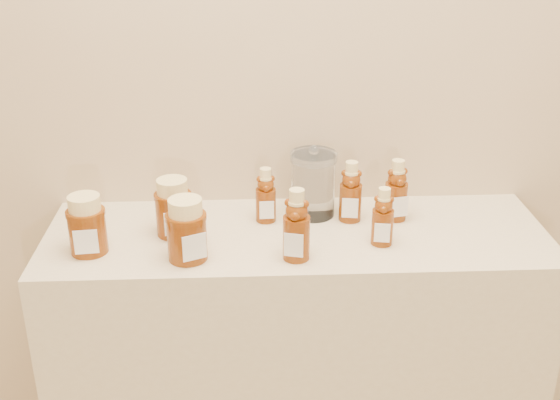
{
  "coord_description": "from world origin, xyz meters",
  "views": [
    {
      "loc": [
        -0.11,
        0.06,
        1.66
      ],
      "look_at": [
        -0.04,
        1.52,
        1.0
      ],
      "focal_mm": 45.0,
      "sensor_mm": 36.0,
      "label": 1
    }
  ],
  "objects_px": {
    "bear_bottle_front_left": "(297,220)",
    "glass_canister": "(313,181)",
    "bear_bottle_back_left": "(266,191)",
    "honey_jar_left": "(87,224)",
    "display_table": "(295,384)"
  },
  "relations": [
    {
      "from": "bear_bottle_front_left",
      "to": "glass_canister",
      "type": "xyz_separation_m",
      "value": [
        0.06,
        0.23,
        -0.0
      ]
    },
    {
      "from": "bear_bottle_back_left",
      "to": "glass_canister",
      "type": "xyz_separation_m",
      "value": [
        0.12,
        0.03,
        0.01
      ]
    },
    {
      "from": "display_table",
      "to": "bear_bottle_back_left",
      "type": "bearing_deg",
      "value": 135.04
    },
    {
      "from": "bear_bottle_front_left",
      "to": "glass_canister",
      "type": "height_order",
      "value": "bear_bottle_front_left"
    },
    {
      "from": "display_table",
      "to": "honey_jar_left",
      "type": "relative_size",
      "value": 8.72
    },
    {
      "from": "bear_bottle_back_left",
      "to": "honey_jar_left",
      "type": "height_order",
      "value": "bear_bottle_back_left"
    },
    {
      "from": "display_table",
      "to": "bear_bottle_back_left",
      "type": "height_order",
      "value": "bear_bottle_back_left"
    },
    {
      "from": "display_table",
      "to": "bear_bottle_front_left",
      "type": "height_order",
      "value": "bear_bottle_front_left"
    },
    {
      "from": "honey_jar_left",
      "to": "glass_canister",
      "type": "distance_m",
      "value": 0.55
    },
    {
      "from": "bear_bottle_front_left",
      "to": "honey_jar_left",
      "type": "relative_size",
      "value": 1.36
    },
    {
      "from": "glass_canister",
      "to": "honey_jar_left",
      "type": "bearing_deg",
      "value": -161.5
    },
    {
      "from": "bear_bottle_back_left",
      "to": "glass_canister",
      "type": "relative_size",
      "value": 0.87
    },
    {
      "from": "honey_jar_left",
      "to": "bear_bottle_back_left",
      "type": "bearing_deg",
      "value": 13.89
    },
    {
      "from": "bear_bottle_front_left",
      "to": "glass_canister",
      "type": "relative_size",
      "value": 1.05
    },
    {
      "from": "display_table",
      "to": "honey_jar_left",
      "type": "bearing_deg",
      "value": -171.3
    }
  ]
}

